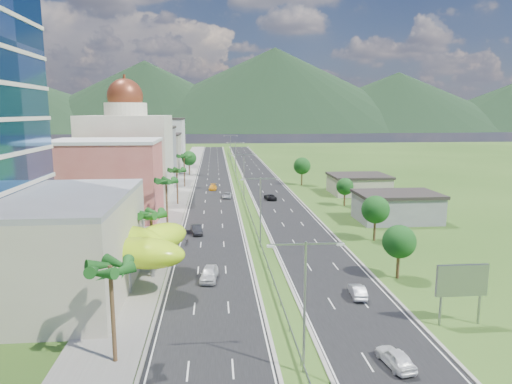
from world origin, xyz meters
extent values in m
plane|color=#2D5119|center=(0.00, 0.00, 0.00)|extent=(500.00, 500.00, 0.00)
cube|color=black|center=(-7.50, 90.00, 0.02)|extent=(11.00, 260.00, 0.04)
cube|color=black|center=(7.50, 90.00, 0.02)|extent=(11.00, 260.00, 0.04)
cube|color=gray|center=(-17.00, 90.00, 0.06)|extent=(7.00, 260.00, 0.12)
cube|color=gray|center=(0.00, 72.00, 0.62)|extent=(0.08, 216.00, 0.28)
cube|color=gray|center=(0.00, 174.00, 0.35)|extent=(0.10, 0.12, 0.70)
cylinder|color=gray|center=(0.00, -25.00, 5.50)|extent=(0.20, 0.20, 11.00)
cube|color=gray|center=(-1.44, -25.00, 10.80)|extent=(2.88, 0.12, 0.12)
cube|color=gray|center=(1.44, -25.00, 10.80)|extent=(2.88, 0.12, 0.12)
cube|color=silver|center=(-2.72, -25.00, 10.70)|extent=(0.60, 0.25, 0.18)
cube|color=silver|center=(2.72, -25.00, 10.70)|extent=(0.60, 0.25, 0.18)
cylinder|color=gray|center=(0.00, 10.00, 5.50)|extent=(0.20, 0.20, 11.00)
cube|color=gray|center=(-1.44, 10.00, 10.80)|extent=(2.88, 0.12, 0.12)
cube|color=gray|center=(1.44, 10.00, 10.80)|extent=(2.88, 0.12, 0.12)
cube|color=silver|center=(-2.72, 10.00, 10.70)|extent=(0.60, 0.25, 0.18)
cube|color=silver|center=(2.72, 10.00, 10.70)|extent=(0.60, 0.25, 0.18)
cylinder|color=gray|center=(0.00, 50.00, 5.50)|extent=(0.20, 0.20, 11.00)
cube|color=gray|center=(-1.44, 50.00, 10.80)|extent=(2.88, 0.12, 0.12)
cube|color=gray|center=(1.44, 50.00, 10.80)|extent=(2.88, 0.12, 0.12)
cube|color=silver|center=(-2.72, 50.00, 10.70)|extent=(0.60, 0.25, 0.18)
cube|color=silver|center=(2.72, 50.00, 10.70)|extent=(0.60, 0.25, 0.18)
cylinder|color=gray|center=(0.00, 95.00, 5.50)|extent=(0.20, 0.20, 11.00)
cube|color=gray|center=(-1.44, 95.00, 10.80)|extent=(2.88, 0.12, 0.12)
cube|color=gray|center=(1.44, 95.00, 10.80)|extent=(2.88, 0.12, 0.12)
cube|color=silver|center=(-2.72, 95.00, 10.70)|extent=(0.60, 0.25, 0.18)
cube|color=silver|center=(2.72, 95.00, 10.70)|extent=(0.60, 0.25, 0.18)
cylinder|color=gray|center=(0.00, 140.00, 5.50)|extent=(0.20, 0.20, 11.00)
cube|color=gray|center=(-1.44, 140.00, 10.80)|extent=(2.88, 0.12, 0.12)
cube|color=gray|center=(1.44, 140.00, 10.80)|extent=(2.88, 0.12, 0.12)
cube|color=silver|center=(-2.72, 140.00, 10.70)|extent=(0.60, 0.25, 0.18)
cube|color=silver|center=(2.72, 140.00, 10.70)|extent=(0.60, 0.25, 0.18)
cylinder|color=gray|center=(-24.00, -2.00, 2.00)|extent=(0.50, 0.50, 4.00)
cylinder|color=gray|center=(-17.00, -7.00, 2.00)|extent=(0.50, 0.50, 4.00)
cylinder|color=gray|center=(-21.00, -10.00, 2.00)|extent=(0.50, 0.50, 4.00)
cylinder|color=gray|center=(-15.00, -2.00, 2.00)|extent=(0.50, 0.50, 4.00)
cube|color=#BB544C|center=(-28.00, 32.00, 7.50)|extent=(20.00, 15.00, 15.00)
cube|color=beige|center=(-28.00, 55.00, 10.00)|extent=(20.00, 20.00, 20.00)
cylinder|color=beige|center=(-28.00, 55.00, 21.50)|extent=(10.00, 10.00, 3.00)
sphere|color=brown|center=(-28.00, 55.00, 24.50)|extent=(8.40, 8.40, 8.40)
cube|color=gray|center=(-27.00, 80.00, 8.00)|extent=(16.00, 15.00, 16.00)
cube|color=#A69D89|center=(-27.00, 102.00, 6.50)|extent=(16.00, 15.00, 13.00)
cube|color=silver|center=(-27.00, 125.00, 9.00)|extent=(16.00, 15.00, 18.00)
cylinder|color=gray|center=(15.00, -18.00, 1.60)|extent=(0.24, 0.24, 3.20)
cylinder|color=gray|center=(19.00, -18.00, 1.60)|extent=(0.24, 0.24, 3.20)
cube|color=#D85919|center=(17.00, -18.00, 4.60)|extent=(5.20, 0.35, 3.20)
cube|color=gray|center=(28.00, 25.00, 2.50)|extent=(15.00, 10.00, 5.00)
cube|color=#A69D89|center=(30.00, 55.00, 2.20)|extent=(14.00, 12.00, 4.40)
cylinder|color=#47301C|center=(-15.50, -22.00, 4.25)|extent=(0.36, 0.36, 8.50)
cylinder|color=#47301C|center=(-15.50, 2.00, 3.75)|extent=(0.36, 0.36, 7.50)
cylinder|color=#47301C|center=(-15.50, 22.00, 4.50)|extent=(0.36, 0.36, 9.00)
cylinder|color=#47301C|center=(-15.50, 45.00, 4.00)|extent=(0.36, 0.36, 8.00)
cylinder|color=#47301C|center=(-15.50, 70.00, 4.40)|extent=(0.36, 0.36, 8.80)
cylinder|color=#47301C|center=(-15.50, 95.00, 2.45)|extent=(0.40, 0.40, 4.90)
sphere|color=#184C18|center=(-15.50, 95.00, 5.60)|extent=(4.90, 4.90, 4.90)
cylinder|color=#47301C|center=(16.00, -5.00, 2.10)|extent=(0.40, 0.40, 4.20)
sphere|color=#184C18|center=(16.00, -5.00, 4.80)|extent=(4.20, 4.20, 4.20)
cylinder|color=#47301C|center=(19.00, 12.00, 2.27)|extent=(0.40, 0.40, 4.55)
sphere|color=#184C18|center=(19.00, 12.00, 5.20)|extent=(4.55, 4.55, 4.55)
cylinder|color=#47301C|center=(22.00, 40.00, 1.92)|extent=(0.40, 0.40, 3.85)
sphere|color=#184C18|center=(22.00, 40.00, 4.40)|extent=(3.85, 3.85, 3.85)
cylinder|color=#47301C|center=(18.00, 70.00, 2.45)|extent=(0.40, 0.40, 4.90)
sphere|color=#184C18|center=(18.00, 70.00, 5.60)|extent=(4.90, 4.90, 4.90)
imported|color=silver|center=(-7.82, -3.67, 0.89)|extent=(2.57, 5.17, 1.69)
imported|color=black|center=(-10.26, 18.68, 0.80)|extent=(2.36, 4.83, 1.53)
imported|color=#AFB2B8|center=(-4.12, 51.88, 0.70)|extent=(2.49, 4.86, 1.31)
imported|color=orange|center=(-7.55, 64.13, 0.75)|extent=(2.29, 5.02, 1.42)
imported|color=white|center=(7.77, -24.76, 0.78)|extent=(2.43, 4.56, 1.47)
imported|color=#B7B8BF|center=(9.08, -10.48, 0.73)|extent=(1.91, 4.35, 1.39)
imported|color=black|center=(6.24, 48.67, 0.71)|extent=(2.86, 5.11, 1.35)
imported|color=black|center=(-11.52, 12.20, 0.69)|extent=(0.85, 2.10, 1.31)
camera|label=1|loc=(-6.86, -58.34, 20.79)|focal=32.00mm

